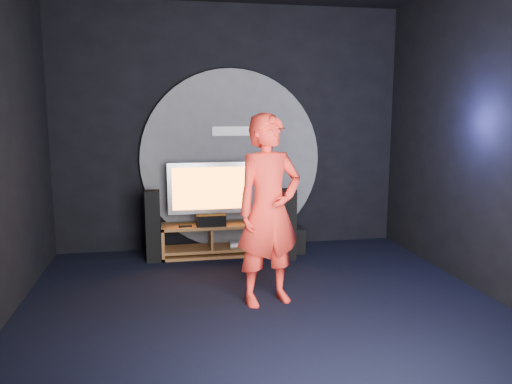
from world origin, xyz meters
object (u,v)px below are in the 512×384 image
Objects in this scene: subwoofer at (292,240)px; player at (269,210)px; media_console at (211,242)px; tv at (210,190)px; tower_speaker_left at (153,226)px; tower_speaker_right at (288,224)px.

player is at bearing -111.91° from subwoofer.
tv is at bearing 96.17° from media_console.
tower_speaker_left is 1.97m from subwoofer.
subwoofer is (1.15, -0.05, -0.02)m from media_console.
media_console is at bearing 87.19° from player.
tower_speaker_left is 2.72× the size of subwoofer.
media_console is 0.73m from tv.
tower_speaker_right is 0.46m from subwoofer.
tower_speaker_right reaches higher than media_console.
tv reaches higher than media_console.
media_console is 1.15m from subwoofer.
tv reaches higher than subwoofer.
tower_speaker_left is (-0.78, -0.20, -0.43)m from tv.
subwoofer is at bearing -5.57° from tv.
subwoofer is at bearing -2.29° from media_console.
tv reaches higher than tower_speaker_right.
media_console is 3.81× the size of subwoofer.
tower_speaker_left and tower_speaker_right have the same top height.
tower_speaker_right is at bearing -7.16° from tower_speaker_left.
tv is 0.92m from tower_speaker_left.
subwoofer is at bearing 65.81° from tower_speaker_right.
tower_speaker_right is 0.48× the size of player.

